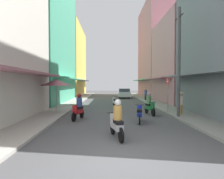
% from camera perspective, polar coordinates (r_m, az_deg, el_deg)
% --- Properties ---
extents(ground_plane, '(84.75, 84.75, 0.00)m').
position_cam_1_polar(ground_plane, '(21.09, 0.44, -4.28)').
color(ground_plane, '#4C4C4F').
extents(sidewalk_left, '(1.88, 46.52, 0.12)m').
position_cam_1_polar(sidewalk_left, '(21.42, -11.77, -4.06)').
color(sidewalk_left, '#ADA89E').
rests_on(sidewalk_left, ground).
extents(sidewalk_right, '(1.88, 46.52, 0.12)m').
position_cam_1_polar(sidewalk_right, '(21.70, 12.49, -3.99)').
color(sidewalk_right, gray).
rests_on(sidewalk_right, ground).
extents(building_left_mid, '(7.05, 13.36, 17.54)m').
position_cam_1_polar(building_left_mid, '(25.82, -19.72, 16.32)').
color(building_left_mid, '#4CB28C').
rests_on(building_left_mid, ground).
extents(building_left_far, '(7.05, 13.83, 12.69)m').
position_cam_1_polar(building_left_far, '(39.00, -13.02, 7.73)').
color(building_left_far, '#EFD159').
rests_on(building_left_far, ground).
extents(building_right_mid, '(7.05, 9.38, 9.55)m').
position_cam_1_polar(building_right_mid, '(24.68, 20.51, 7.57)').
color(building_right_mid, '#B7727F').
rests_on(building_right_mid, ground).
extents(building_right_far, '(7.05, 11.75, 15.36)m').
position_cam_1_polar(building_right_far, '(35.31, 13.85, 10.56)').
color(building_right_far, '#B7727F').
rests_on(building_right_far, ground).
extents(motorbike_red, '(0.66, 1.78, 1.58)m').
position_cam_1_polar(motorbike_red, '(12.30, -9.63, -5.26)').
color(motorbike_red, black).
rests_on(motorbike_red, ground).
extents(motorbike_silver, '(0.64, 1.78, 1.58)m').
position_cam_1_polar(motorbike_silver, '(8.02, 1.34, -8.94)').
color(motorbike_silver, black).
rests_on(motorbike_silver, ground).
extents(motorbike_white, '(0.55, 1.81, 0.96)m').
position_cam_1_polar(motorbike_white, '(18.47, 0.82, -3.56)').
color(motorbike_white, black).
rests_on(motorbike_white, ground).
extents(motorbike_green, '(0.58, 1.80, 1.58)m').
position_cam_1_polar(motorbike_green, '(14.23, 10.69, -4.33)').
color(motorbike_green, black).
rests_on(motorbike_green, ground).
extents(motorbike_blue, '(0.58, 1.80, 0.96)m').
position_cam_1_polar(motorbike_blue, '(11.44, 7.87, -6.79)').
color(motorbike_blue, black).
rests_on(motorbike_blue, ground).
extents(parked_car, '(1.87, 4.14, 1.45)m').
position_cam_1_polar(parked_car, '(30.82, 3.47, -1.03)').
color(parked_car, silver).
rests_on(parked_car, ground).
extents(pedestrian_midway, '(0.44, 0.44, 1.71)m').
position_cam_1_polar(pedestrian_midway, '(25.65, 9.62, -1.10)').
color(pedestrian_midway, '#262628').
rests_on(pedestrian_midway, ground).
extents(pedestrian_far, '(0.44, 0.44, 1.68)m').
position_cam_1_polar(pedestrian_far, '(14.36, 18.96, -3.36)').
color(pedestrian_far, '#BF8C3F').
rests_on(pedestrian_far, ground).
extents(vendor_umbrella, '(2.22, 2.22, 2.50)m').
position_cam_1_polar(vendor_umbrella, '(15.13, -15.67, 1.93)').
color(vendor_umbrella, '#99999E').
rests_on(vendor_umbrella, ground).
extents(utility_pole, '(0.20, 1.20, 6.95)m').
position_cam_1_polar(utility_pole, '(13.29, 18.57, 7.50)').
color(utility_pole, '#4C4C4F').
rests_on(utility_pole, ground).
extents(street_sign_no_entry, '(0.07, 0.60, 2.65)m').
position_cam_1_polar(street_sign_no_entry, '(15.06, 15.59, -0.17)').
color(street_sign_no_entry, gray).
rests_on(street_sign_no_entry, ground).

